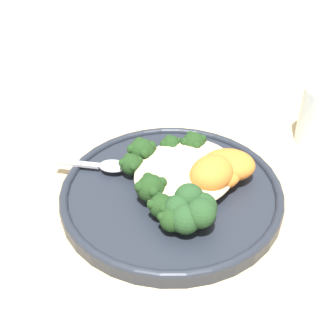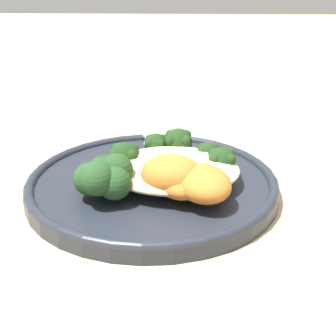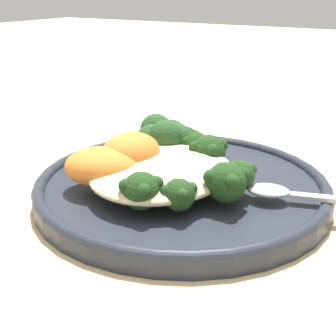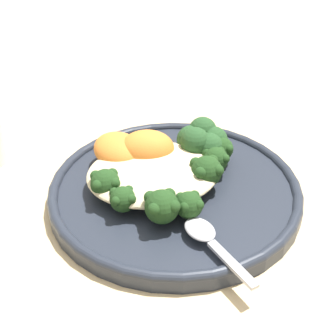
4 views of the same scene
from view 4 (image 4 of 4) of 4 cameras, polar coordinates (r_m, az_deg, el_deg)
The scene contains 15 objects.
ground_plane at distance 0.56m, azimuth -0.22°, elevation -2.90°, with size 4.00×4.00×0.00m, color #D6B784.
plate at distance 0.54m, azimuth 0.86°, elevation -2.64°, with size 0.29×0.29×0.02m.
quinoa_mound at distance 0.53m, azimuth -1.83°, elevation -0.57°, with size 0.15×0.13×0.02m, color beige.
broccoli_stalk_0 at distance 0.52m, azimuth -6.20°, elevation -1.43°, with size 0.09×0.06×0.03m.
broccoli_stalk_1 at distance 0.51m, azimuth -4.15°, elevation -2.39°, with size 0.08×0.09×0.03m.
broccoli_stalk_2 at distance 0.48m, azimuth -0.88°, elevation -4.04°, with size 0.04×0.12×0.04m.
broccoli_stalk_3 at distance 0.50m, azimuth 0.97°, elevation -2.78°, with size 0.05×0.12×0.03m.
broccoli_stalk_4 at distance 0.53m, azimuth 2.89°, elevation -0.21°, with size 0.10×0.08×0.04m.
broccoli_stalk_5 at distance 0.55m, azimuth 4.05°, elevation 0.79°, with size 0.10×0.04×0.03m.
broccoli_stalk_6 at distance 0.56m, azimuth 3.52°, elevation 1.56°, with size 0.12×0.04×0.03m.
sweet_potato_chunk_0 at distance 0.56m, azimuth -6.02°, elevation 2.17°, with size 0.07×0.06×0.04m, color orange.
sweet_potato_chunk_1 at distance 0.56m, azimuth -3.51°, elevation 1.77°, with size 0.06×0.05×0.03m, color orange.
sweet_potato_chunk_2 at distance 0.56m, azimuth -2.60°, elevation 2.37°, with size 0.07×0.05×0.04m, color orange.
kale_tuft at distance 0.58m, azimuth 4.20°, elevation 3.42°, with size 0.06×0.06×0.04m.
spoon at distance 0.46m, azimuth 4.66°, elevation -8.26°, with size 0.05×0.10×0.01m.
Camera 4 is at (-0.10, -0.43, 0.34)m, focal length 50.00 mm.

